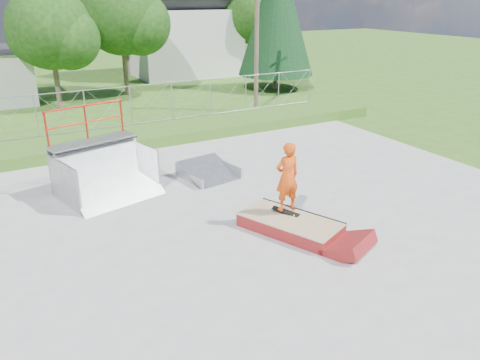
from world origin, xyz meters
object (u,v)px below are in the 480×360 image
object	(u,v)px
flat_bank_ramp	(209,171)
skater	(287,179)
quarter_pipe	(106,155)
grind_box	(290,225)

from	to	relation	value
flat_bank_ramp	skater	bearing A→B (deg)	-95.29
quarter_pipe	skater	bearing A→B (deg)	-64.45
quarter_pipe	flat_bank_ramp	xyz separation A→B (m)	(3.49, -0.13, -1.14)
grind_box	quarter_pipe	distance (m)	6.25
flat_bank_ramp	quarter_pipe	bearing A→B (deg)	168.66
quarter_pipe	flat_bank_ramp	distance (m)	3.68
grind_box	quarter_pipe	world-z (taller)	quarter_pipe
quarter_pipe	skater	distance (m)	5.91
grind_box	flat_bank_ramp	xyz separation A→B (m)	(-0.22, 4.75, 0.06)
grind_box	flat_bank_ramp	size ratio (longest dim) A/B	1.68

